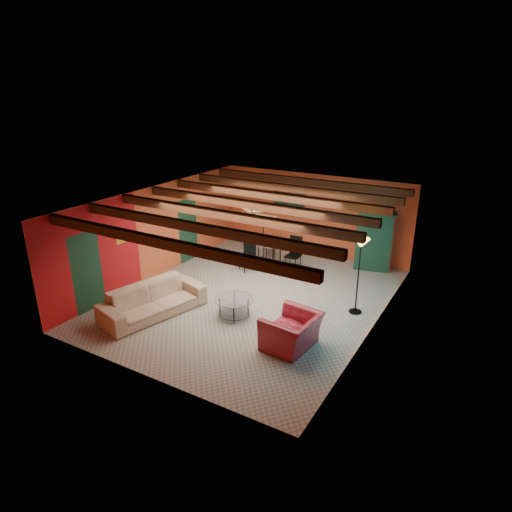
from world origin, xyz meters
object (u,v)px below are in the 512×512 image
Objects in this scene: potted_plant at (379,206)px; armchair at (292,331)px; coffee_table at (234,307)px; dining_table at (270,249)px; armoire at (376,242)px; vase at (270,230)px; sofa at (153,300)px; floor_lamp at (358,276)px.

armchair is at bearing -92.70° from potted_plant.
dining_table is (-0.85, 3.39, 0.29)m from coffee_table.
armoire is 9.21× the size of vase.
vase is at bearing 2.41° from sofa.
floor_lamp is (4.33, 2.62, 0.60)m from sofa.
sofa is 4.39m from dining_table.
sofa reaches higher than coffee_table.
armchair is at bearing -55.62° from dining_table.
armchair is 2.51× the size of potted_plant.
armchair is 4.74m from dining_table.
armchair is 5.34m from armoire.
coffee_table is (-1.82, 0.52, -0.14)m from armchair.
coffee_table is 3.61m from vase.
vase is (-0.85, 3.39, 0.92)m from coffee_table.
potted_plant is (0.00, 0.00, 1.12)m from armoire.
floor_lamp is (3.37, -1.66, 0.45)m from dining_table.
coffee_table is at bearing -48.58° from sofa.
potted_plant reaches higher than vase.
dining_table is 1.17× the size of armoire.
sofa is at bearing -124.24° from potted_plant.
sofa is at bearing -137.21° from armoire.
vase is at bearing -154.28° from potted_plant.
dining_table is 3.26m from armoire.
potted_plant is at bearing 25.72° from dining_table.
coffee_table is 5.26m from armoire.
sofa is 1.48× the size of armoire.
vase reaches higher than coffee_table.
potted_plant is at bearing 66.63° from coffee_table.
armoire reaches higher than dining_table.
floor_lamp reaches higher than coffee_table.
armchair is 6.16× the size of vase.
sofa is 5.57× the size of potted_plant.
armchair is at bearing -55.62° from vase.
dining_table is (-2.67, 3.91, 0.15)m from armchair.
coffee_table is 0.47× the size of dining_table.
potted_plant is at bearing -19.30° from sofa.
dining_table reaches higher than armchair.
armchair is at bearing -107.34° from floor_lamp.
floor_lamp reaches higher than armoire.
dining_table is 0.63m from vase.
coffee_table is at bearing -100.23° from armchair.
armoire is at bearing 0.00° from potted_plant.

